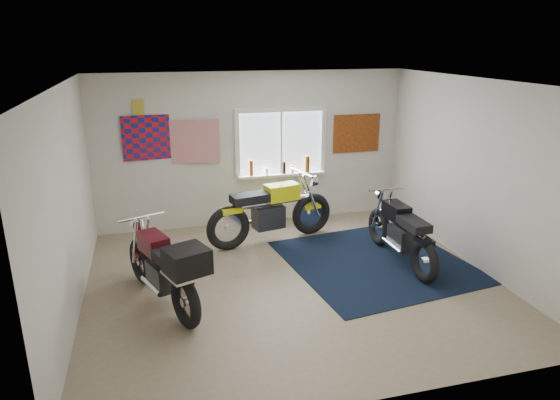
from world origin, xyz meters
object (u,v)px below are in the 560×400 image
object	(u,v)px
black_chrome_bike	(401,234)
maroon_tourer	(166,269)
yellow_triumph	(271,213)
navy_rug	(375,261)

from	to	relation	value
black_chrome_bike	maroon_tourer	bearing A→B (deg)	97.12
black_chrome_bike	maroon_tourer	world-z (taller)	maroon_tourer
yellow_triumph	maroon_tourer	xyz separation A→B (m)	(-1.76, -1.78, 0.04)
navy_rug	black_chrome_bike	distance (m)	0.57
yellow_triumph	maroon_tourer	bearing A→B (deg)	-147.07
navy_rug	black_chrome_bike	xyz separation A→B (m)	(0.35, -0.08, 0.44)
navy_rug	black_chrome_bike	size ratio (longest dim) A/B	1.31
yellow_triumph	navy_rug	bearing A→B (deg)	-54.34
yellow_triumph	black_chrome_bike	xyz separation A→B (m)	(1.68, -1.28, -0.05)
black_chrome_bike	maroon_tourer	size ratio (longest dim) A/B	1.01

